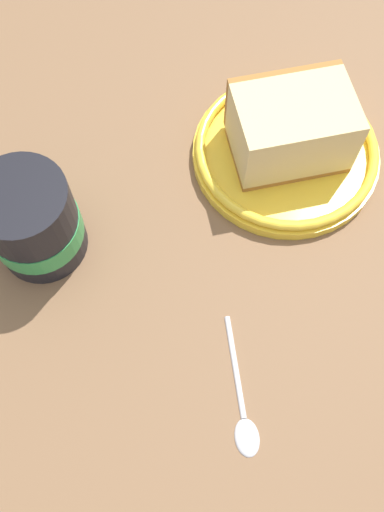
{
  "coord_description": "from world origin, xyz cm",
  "views": [
    {
      "loc": [
        20.26,
        7.3,
        46.13
      ],
      "look_at": [
        2.49,
        0.93,
        3.0
      ],
      "focal_mm": 38.95,
      "sensor_mm": 36.0,
      "label": 1
    }
  ],
  "objects_px": {
    "tea_mug": "(32,221)",
    "teaspoon": "(244,414)",
    "cake_slice": "(291,127)",
    "small_plate": "(286,152)"
  },
  "relations": [
    {
      "from": "small_plate",
      "to": "cake_slice",
      "type": "height_order",
      "value": "cake_slice"
    },
    {
      "from": "cake_slice",
      "to": "teaspoon",
      "type": "relative_size",
      "value": 1.2
    },
    {
      "from": "small_plate",
      "to": "teaspoon",
      "type": "height_order",
      "value": "small_plate"
    },
    {
      "from": "small_plate",
      "to": "cake_slice",
      "type": "xyz_separation_m",
      "value": [
        -0.0,
        -0.0,
        0.03
      ]
    },
    {
      "from": "small_plate",
      "to": "cake_slice",
      "type": "distance_m",
      "value": 0.03
    },
    {
      "from": "tea_mug",
      "to": "teaspoon",
      "type": "xyz_separation_m",
      "value": [
        0.08,
        0.22,
        -0.04
      ]
    },
    {
      "from": "cake_slice",
      "to": "tea_mug",
      "type": "height_order",
      "value": "tea_mug"
    },
    {
      "from": "cake_slice",
      "to": "teaspoon",
      "type": "bearing_deg",
      "value": 8.55
    },
    {
      "from": "tea_mug",
      "to": "teaspoon",
      "type": "relative_size",
      "value": 0.92
    },
    {
      "from": "tea_mug",
      "to": "cake_slice",
      "type": "bearing_deg",
      "value": 132.65
    }
  ]
}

